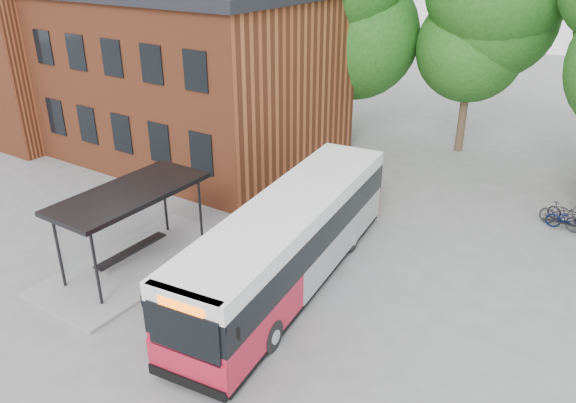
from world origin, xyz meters
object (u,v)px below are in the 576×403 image
Objects in this scene: city_bus at (290,243)px; bus_shelter at (134,229)px; bicycle_0 at (568,214)px; bicycle_2 at (569,220)px; bicycle_1 at (561,216)px.

bus_shelter is at bearing -164.19° from city_bus.
bicycle_2 is at bearing -150.49° from bicycle_0.
bicycle_1 is 0.35m from bicycle_2.
bicycle_2 is (0.14, -0.62, 0.00)m from bicycle_0.
city_bus is 11.59m from bicycle_2.
bus_shelter is 4.00× the size of bicycle_1.
bus_shelter is at bearing 133.43° from bicycle_2.
city_bus is at bearing 142.67° from bicycle_2.
bicycle_2 reaches higher than bicycle_0.
city_bus is at bearing 161.48° from bicycle_0.
city_bus is 6.74× the size of bicycle_2.
bus_shelter is 16.34m from bicycle_1.
city_bus is 6.64× the size of bicycle_1.
city_bus reaches higher than bicycle_2.
bicycle_0 is 0.58m from bicycle_1.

